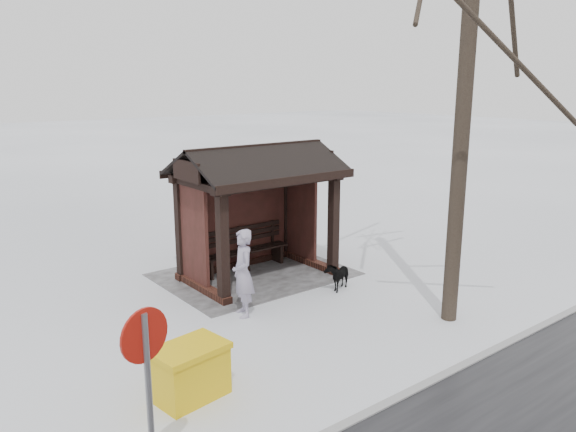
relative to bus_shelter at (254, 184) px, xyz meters
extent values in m
plane|color=white|center=(0.00, 0.16, -2.17)|extent=(120.00, 120.00, 0.00)
cube|color=gray|center=(0.00, 5.66, -2.16)|extent=(120.00, 0.15, 0.06)
cube|color=gray|center=(0.00, -0.04, -2.16)|extent=(4.20, 3.20, 0.02)
cube|color=#351A13|center=(0.00, -0.74, -2.09)|extent=(3.30, 0.22, 0.16)
cube|color=#351A13|center=(-1.50, 0.16, -2.09)|extent=(0.22, 2.10, 0.16)
cube|color=#351A13|center=(1.50, 0.16, -2.09)|extent=(0.22, 2.10, 0.16)
cube|color=black|center=(-1.50, 1.06, -1.02)|extent=(0.20, 0.20, 2.30)
cube|color=black|center=(1.50, 1.06, -1.02)|extent=(0.20, 0.20, 2.30)
cube|color=black|center=(-1.50, -0.74, -1.02)|extent=(0.20, 0.20, 2.30)
cube|color=black|center=(1.50, -0.74, -1.02)|extent=(0.20, 0.20, 2.30)
cube|color=black|center=(0.00, -0.74, -0.94)|extent=(2.80, 0.08, 2.14)
cube|color=black|center=(-1.50, -0.16, -0.94)|extent=(0.08, 1.17, 2.14)
cube|color=black|center=(1.50, -0.16, -0.94)|extent=(0.08, 1.17, 2.14)
cube|color=black|center=(0.00, 1.06, 0.19)|extent=(3.40, 0.20, 0.18)
cube|color=black|center=(0.00, -0.74, 0.19)|extent=(3.40, 0.20, 0.18)
cylinder|color=black|center=(-1.50, 4.36, 2.11)|extent=(0.29, 0.29, 8.55)
imported|color=#988FA8|center=(1.51, 1.80, -1.30)|extent=(0.58, 0.72, 1.72)
imported|color=black|center=(-0.92, 1.86, -1.85)|extent=(0.82, 0.61, 0.63)
cube|color=gold|center=(3.74, 3.78, -1.81)|extent=(1.06, 0.79, 0.71)
cube|color=gold|center=(3.74, 3.78, -1.41)|extent=(1.13, 0.85, 0.09)
cylinder|color=slate|center=(5.06, 5.46, -1.06)|extent=(0.07, 0.07, 2.21)
cylinder|color=#A1140B|center=(5.06, 5.44, -0.20)|extent=(0.56, 0.18, 0.58)
cylinder|color=white|center=(5.06, 5.42, -0.20)|extent=(0.43, 0.15, 0.44)
camera|label=1|loc=(7.10, 10.37, 2.24)|focal=35.00mm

